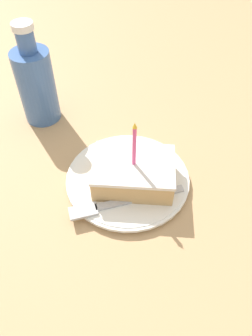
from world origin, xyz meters
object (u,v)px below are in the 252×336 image
object	(u,v)px
cake_slice	(132,172)
bottle	(35,84)
plate	(126,179)
fork	(118,203)

from	to	relation	value
cake_slice	bottle	distance (m)	0.27
plate	bottle	xyz separation A→B (m)	(0.17, 0.19, 0.07)
plate	cake_slice	xyz separation A→B (m)	(-0.01, -0.01, 0.03)
cake_slice	bottle	size ratio (longest dim) A/B	0.66
plate	cake_slice	bearing A→B (deg)	-131.85
plate	fork	bearing A→B (deg)	172.02
bottle	cake_slice	bearing A→B (deg)	-131.15
fork	plate	bearing A→B (deg)	-7.98
plate	bottle	bearing A→B (deg)	48.89
cake_slice	bottle	bearing A→B (deg)	48.85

